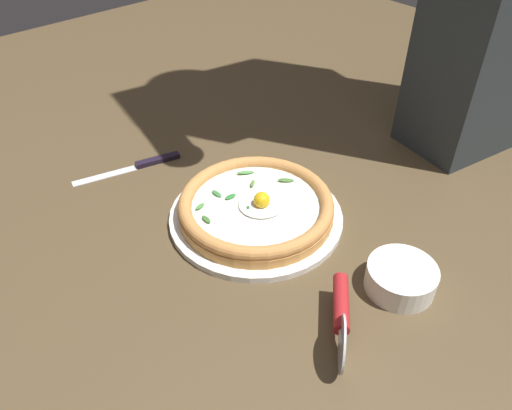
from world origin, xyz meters
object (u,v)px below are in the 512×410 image
object	(u,v)px
pizza	(256,206)
side_bowl	(401,278)
table_knife	(143,164)
pizza_cutter	(341,314)

from	to	relation	value
pizza	side_bowl	distance (m)	0.27
pizza	table_knife	distance (m)	0.28
side_bowl	table_knife	xyz separation A→B (m)	(-0.12, 0.54, -0.02)
pizza	pizza_cutter	bearing A→B (deg)	-105.87
pizza	table_knife	xyz separation A→B (m)	(-0.06, 0.27, -0.03)
pizza	side_bowl	bearing A→B (deg)	-77.62
pizza	side_bowl	world-z (taller)	pizza
pizza	table_knife	size ratio (longest dim) A/B	1.26
table_knife	side_bowl	bearing A→B (deg)	-77.39
pizza_cutter	table_knife	size ratio (longest dim) A/B	0.57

